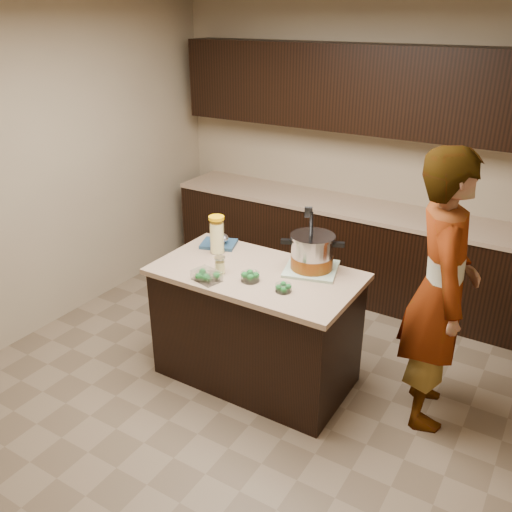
# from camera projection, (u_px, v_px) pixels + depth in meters

# --- Properties ---
(ground_plane) EXTENTS (4.00, 4.00, 0.00)m
(ground_plane) POSITION_uv_depth(u_px,v_px,m) (256.00, 375.00, 4.21)
(ground_plane) COLOR brown
(ground_plane) RESTS_ON ground
(room_shell) EXTENTS (4.04, 4.04, 2.72)m
(room_shell) POSITION_uv_depth(u_px,v_px,m) (256.00, 158.00, 3.49)
(room_shell) COLOR tan
(room_shell) RESTS_ON ground
(back_cabinets) EXTENTS (3.60, 0.63, 2.33)m
(back_cabinets) POSITION_uv_depth(u_px,v_px,m) (351.00, 199.00, 5.16)
(back_cabinets) COLOR black
(back_cabinets) RESTS_ON ground
(island) EXTENTS (1.46, 0.81, 0.90)m
(island) POSITION_uv_depth(u_px,v_px,m) (256.00, 325.00, 4.02)
(island) COLOR black
(island) RESTS_ON ground
(dish_towel) EXTENTS (0.44, 0.44, 0.02)m
(dish_towel) POSITION_uv_depth(u_px,v_px,m) (311.00, 269.00, 3.85)
(dish_towel) COLOR #608F66
(dish_towel) RESTS_ON island
(stock_pot) EXTENTS (0.42, 0.41, 0.45)m
(stock_pot) POSITION_uv_depth(u_px,v_px,m) (312.00, 254.00, 3.80)
(stock_pot) COLOR #B7B7BC
(stock_pot) RESTS_ON dish_towel
(lemonade_pitcher) EXTENTS (0.15, 0.15, 0.29)m
(lemonade_pitcher) POSITION_uv_depth(u_px,v_px,m) (217.00, 236.00, 4.08)
(lemonade_pitcher) COLOR #F4E895
(lemonade_pitcher) RESTS_ON island
(mason_jar) EXTENTS (0.09, 0.09, 0.13)m
(mason_jar) POSITION_uv_depth(u_px,v_px,m) (220.00, 265.00, 3.79)
(mason_jar) COLOR #F4E895
(mason_jar) RESTS_ON island
(broccoli_tub_left) EXTENTS (0.16, 0.16, 0.06)m
(broccoli_tub_left) POSITION_uv_depth(u_px,v_px,m) (250.00, 277.00, 3.69)
(broccoli_tub_left) COLOR silver
(broccoli_tub_left) RESTS_ON island
(broccoli_tub_right) EXTENTS (0.13, 0.13, 0.05)m
(broccoli_tub_right) POSITION_uv_depth(u_px,v_px,m) (283.00, 288.00, 3.55)
(broccoli_tub_right) COLOR silver
(broccoli_tub_right) RESTS_ON island
(broccoli_tub_rect) EXTENTS (0.21, 0.17, 0.07)m
(broccoli_tub_rect) POSITION_uv_depth(u_px,v_px,m) (207.00, 276.00, 3.70)
(broccoli_tub_rect) COLOR silver
(broccoli_tub_rect) RESTS_ON island
(blue_tray) EXTENTS (0.32, 0.29, 0.10)m
(blue_tray) POSITION_uv_depth(u_px,v_px,m) (219.00, 242.00, 4.24)
(blue_tray) COLOR navy
(blue_tray) RESTS_ON island
(person) EXTENTS (0.66, 0.80, 1.89)m
(person) POSITION_uv_depth(u_px,v_px,m) (440.00, 292.00, 3.46)
(person) COLOR gray
(person) RESTS_ON ground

